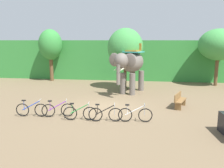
{
  "coord_description": "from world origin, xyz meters",
  "views": [
    {
      "loc": [
        2.29,
        -13.54,
        4.02
      ],
      "look_at": [
        0.34,
        1.0,
        1.3
      ],
      "focal_mm": 38.01,
      "sensor_mm": 36.0,
      "label": 1
    }
  ],
  "objects_px": {
    "tree_left": "(218,45)",
    "elephant": "(131,65)",
    "tree_right": "(125,48)",
    "tree_center_left": "(50,45)",
    "bike_white": "(135,114)",
    "bike_blue": "(32,109)",
    "wooden_bench": "(179,100)",
    "bike_purple": "(58,110)",
    "bike_black": "(105,114)",
    "bike_green": "(80,113)"
  },
  "relations": [
    {
      "from": "elephant",
      "to": "bike_blue",
      "type": "height_order",
      "value": "elephant"
    },
    {
      "from": "bike_black",
      "to": "elephant",
      "type": "bearing_deg",
      "value": 82.63
    },
    {
      "from": "bike_black",
      "to": "bike_white",
      "type": "height_order",
      "value": "same"
    },
    {
      "from": "bike_purple",
      "to": "bike_green",
      "type": "relative_size",
      "value": 0.98
    },
    {
      "from": "bike_green",
      "to": "wooden_bench",
      "type": "relative_size",
      "value": 1.1
    },
    {
      "from": "bike_blue",
      "to": "bike_black",
      "type": "distance_m",
      "value": 4.04
    },
    {
      "from": "bike_green",
      "to": "bike_purple",
      "type": "bearing_deg",
      "value": 163.45
    },
    {
      "from": "tree_right",
      "to": "tree_center_left",
      "type": "bearing_deg",
      "value": 158.61
    },
    {
      "from": "bike_purple",
      "to": "bike_black",
      "type": "bearing_deg",
      "value": -8.81
    },
    {
      "from": "elephant",
      "to": "bike_black",
      "type": "xyz_separation_m",
      "value": [
        -0.87,
        -6.73,
        -1.82
      ]
    },
    {
      "from": "bike_green",
      "to": "bike_black",
      "type": "height_order",
      "value": "same"
    },
    {
      "from": "elephant",
      "to": "bike_black",
      "type": "distance_m",
      "value": 7.02
    },
    {
      "from": "tree_left",
      "to": "elephant",
      "type": "relative_size",
      "value": 1.19
    },
    {
      "from": "tree_left",
      "to": "bike_white",
      "type": "relative_size",
      "value": 2.93
    },
    {
      "from": "tree_left",
      "to": "bike_purple",
      "type": "relative_size",
      "value": 3.0
    },
    {
      "from": "bike_green",
      "to": "elephant",
      "type": "bearing_deg",
      "value": 71.95
    },
    {
      "from": "elephant",
      "to": "bike_green",
      "type": "height_order",
      "value": "elephant"
    },
    {
      "from": "wooden_bench",
      "to": "bike_white",
      "type": "bearing_deg",
      "value": -130.92
    },
    {
      "from": "elephant",
      "to": "bike_blue",
      "type": "xyz_separation_m",
      "value": [
        -4.9,
        -6.46,
        -1.82
      ]
    },
    {
      "from": "bike_green",
      "to": "bike_black",
      "type": "xyz_separation_m",
      "value": [
        1.32,
        -0.02,
        0.0
      ]
    },
    {
      "from": "elephant",
      "to": "bike_black",
      "type": "height_order",
      "value": "elephant"
    },
    {
      "from": "tree_left",
      "to": "tree_center_left",
      "type": "bearing_deg",
      "value": 177.69
    },
    {
      "from": "bike_blue",
      "to": "bike_black",
      "type": "height_order",
      "value": "same"
    },
    {
      "from": "tree_center_left",
      "to": "bike_green",
      "type": "relative_size",
      "value": 2.98
    },
    {
      "from": "elephant",
      "to": "bike_black",
      "type": "bearing_deg",
      "value": -97.37
    },
    {
      "from": "tree_right",
      "to": "bike_black",
      "type": "distance_m",
      "value": 8.88
    },
    {
      "from": "tree_right",
      "to": "bike_blue",
      "type": "height_order",
      "value": "tree_right"
    },
    {
      "from": "tree_center_left",
      "to": "bike_white",
      "type": "xyz_separation_m",
      "value": [
        8.78,
        -11.19,
        -3.16
      ]
    },
    {
      "from": "bike_black",
      "to": "tree_left",
      "type": "bearing_deg",
      "value": 52.37
    },
    {
      "from": "tree_left",
      "to": "bike_blue",
      "type": "relative_size",
      "value": 2.94
    },
    {
      "from": "tree_left",
      "to": "elephant",
      "type": "bearing_deg",
      "value": -151.7
    },
    {
      "from": "tree_center_left",
      "to": "bike_black",
      "type": "height_order",
      "value": "tree_center_left"
    },
    {
      "from": "elephant",
      "to": "bike_blue",
      "type": "distance_m",
      "value": 8.31
    },
    {
      "from": "bike_black",
      "to": "bike_blue",
      "type": "bearing_deg",
      "value": 176.23
    },
    {
      "from": "elephant",
      "to": "bike_white",
      "type": "relative_size",
      "value": 2.47
    },
    {
      "from": "tree_right",
      "to": "tree_left",
      "type": "bearing_deg",
      "value": 16.55
    },
    {
      "from": "tree_right",
      "to": "elephant",
      "type": "bearing_deg",
      "value": -71.09
    },
    {
      "from": "bike_black",
      "to": "wooden_bench",
      "type": "relative_size",
      "value": 1.1
    },
    {
      "from": "tree_center_left",
      "to": "tree_right",
      "type": "relative_size",
      "value": 1.02
    },
    {
      "from": "tree_center_left",
      "to": "bike_white",
      "type": "distance_m",
      "value": 14.57
    },
    {
      "from": "wooden_bench",
      "to": "bike_purple",
      "type": "bearing_deg",
      "value": -158.13
    },
    {
      "from": "tree_right",
      "to": "bike_black",
      "type": "xyz_separation_m",
      "value": [
        -0.32,
        -8.34,
        -3.02
      ]
    },
    {
      "from": "tree_right",
      "to": "bike_white",
      "type": "distance_m",
      "value": 8.83
    },
    {
      "from": "tree_right",
      "to": "bike_purple",
      "type": "bearing_deg",
      "value": -110.34
    },
    {
      "from": "bike_blue",
      "to": "elephant",
      "type": "bearing_deg",
      "value": 52.84
    },
    {
      "from": "tree_left",
      "to": "bike_purple",
      "type": "distance_m",
      "value": 15.32
    },
    {
      "from": "bike_green",
      "to": "bike_white",
      "type": "height_order",
      "value": "same"
    },
    {
      "from": "tree_center_left",
      "to": "tree_right",
      "type": "height_order",
      "value": "tree_center_left"
    },
    {
      "from": "bike_purple",
      "to": "bike_white",
      "type": "distance_m",
      "value": 4.11
    },
    {
      "from": "tree_right",
      "to": "wooden_bench",
      "type": "distance_m",
      "value": 7.08
    }
  ]
}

